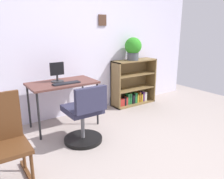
# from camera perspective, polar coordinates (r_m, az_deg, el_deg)

# --- Properties ---
(ground_plane) EXTENTS (6.24, 6.24, 0.00)m
(ground_plane) POSITION_cam_1_polar(r_m,az_deg,el_deg) (2.73, 13.79, -18.70)
(ground_plane) COLOR #A1948D
(wall_back) EXTENTS (5.20, 0.12, 2.47)m
(wall_back) POSITION_cam_1_polar(r_m,az_deg,el_deg) (4.02, -8.73, 11.34)
(wall_back) COLOR silver
(wall_back) RESTS_ON ground_plane
(desk) EXTENTS (1.00, 0.57, 0.71)m
(desk) POSITION_cam_1_polar(r_m,az_deg,el_deg) (3.51, -12.31, 0.88)
(desk) COLOR brown
(desk) RESTS_ON ground_plane
(monitor) EXTENTS (0.21, 0.19, 0.30)m
(monitor) POSITION_cam_1_polar(r_m,az_deg,el_deg) (3.51, -13.61, 4.07)
(monitor) COLOR #262628
(monitor) RESTS_ON desk
(keyboard) EXTENTS (0.40, 0.12, 0.02)m
(keyboard) POSITION_cam_1_polar(r_m,az_deg,el_deg) (3.38, -11.37, 1.56)
(keyboard) COLOR black
(keyboard) RESTS_ON desk
(office_chair) EXTENTS (0.52, 0.55, 0.82)m
(office_chair) POSITION_cam_1_polar(r_m,az_deg,el_deg) (3.03, -6.92, -7.18)
(office_chair) COLOR black
(office_chair) RESTS_ON ground_plane
(rocking_chair) EXTENTS (0.42, 0.64, 0.91)m
(rocking_chair) POSITION_cam_1_polar(r_m,az_deg,el_deg) (2.47, -25.54, -11.46)
(rocking_chair) COLOR #533018
(rocking_chair) RESTS_ON ground_plane
(bookshelf_low) EXTENTS (0.92, 0.30, 0.90)m
(bookshelf_low) POSITION_cam_1_polar(r_m,az_deg,el_deg) (4.58, 5.12, 1.23)
(bookshelf_low) COLOR brown
(bookshelf_low) RESTS_ON ground_plane
(potted_plant_on_shelf) EXTENTS (0.32, 0.32, 0.43)m
(potted_plant_on_shelf) POSITION_cam_1_polar(r_m,az_deg,el_deg) (4.38, 5.32, 10.40)
(potted_plant_on_shelf) COLOR #474C51
(potted_plant_on_shelf) RESTS_ON bookshelf_low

